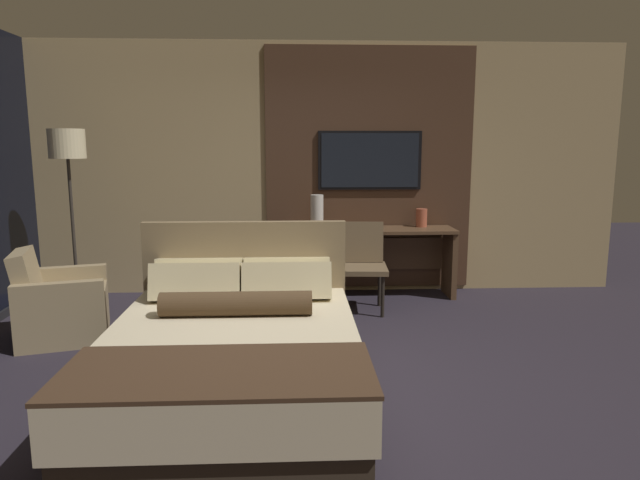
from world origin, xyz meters
The scene contains 10 objects.
ground_plane centered at (0.00, 0.00, 0.00)m, with size 16.00×16.00×0.00m, color #28232D.
wall_back_tv_panel centered at (0.10, 2.59, 1.40)m, with size 7.20×0.09×2.80m.
bed centered at (-0.53, -0.24, 0.31)m, with size 1.65×2.18×1.07m.
desk centered at (0.74, 2.33, 0.52)m, with size 1.83×0.48×0.77m.
tv centered at (0.74, 2.52, 1.50)m, with size 1.16×0.04×0.65m.
desk_chair centered at (0.56, 1.81, 0.53)m, with size 0.56×0.55×0.89m.
armchair_by_window centered at (-2.17, 1.04, 0.28)m, with size 0.88×0.91×0.80m.
floor_lamp centered at (-2.29, 1.75, 1.54)m, with size 0.34×0.34×1.83m.
vase_tall centered at (0.13, 2.24, 0.96)m, with size 0.14×0.14×0.38m.
vase_short centered at (1.31, 2.40, 0.87)m, with size 0.12×0.12×0.20m.
Camera 1 is at (-0.13, -3.88, 1.69)m, focal length 32.00 mm.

